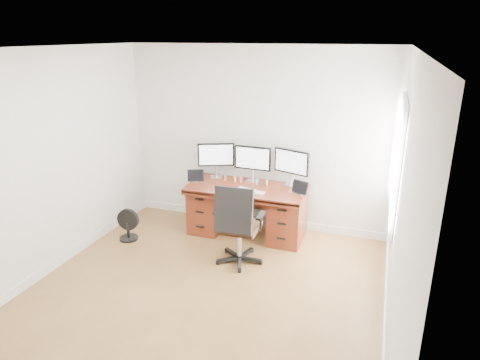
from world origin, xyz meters
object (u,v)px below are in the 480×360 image
(desk, at_px, (247,208))
(keyboard, at_px, (246,190))
(floor_fan, at_px, (128,225))
(monitor_center, at_px, (253,159))
(office_chair, at_px, (238,238))

(desk, bearing_deg, keyboard, -77.84)
(floor_fan, distance_m, monitor_center, 2.04)
(floor_fan, bearing_deg, desk, 19.52)
(desk, distance_m, keyboard, 0.39)
(office_chair, relative_size, monitor_center, 1.99)
(office_chair, bearing_deg, monitor_center, 96.83)
(office_chair, bearing_deg, desk, 99.03)
(desk, relative_size, keyboard, 5.94)
(floor_fan, bearing_deg, monitor_center, 26.17)
(desk, xyz_separation_m, keyboard, (0.04, -0.17, 0.36))
(floor_fan, bearing_deg, office_chair, -10.12)
(office_chair, distance_m, keyboard, 0.82)
(office_chair, relative_size, keyboard, 3.84)
(desk, distance_m, floor_fan, 1.74)
(floor_fan, xyz_separation_m, monitor_center, (1.56, 0.99, 0.86))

